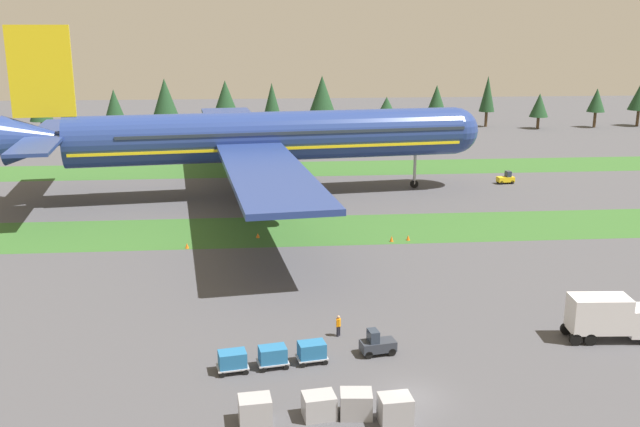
# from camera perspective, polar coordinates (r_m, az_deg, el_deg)

# --- Properties ---
(ground_plane) EXTENTS (400.00, 400.00, 0.00)m
(ground_plane) POSITION_cam_1_polar(r_m,az_deg,el_deg) (48.77, 7.33, -14.44)
(ground_plane) COLOR #47474C
(grass_strip_near) EXTENTS (320.00, 12.91, 0.01)m
(grass_strip_near) POSITION_cam_1_polar(r_m,az_deg,el_deg) (85.44, 1.77, -1.28)
(grass_strip_near) COLOR #336028
(grass_strip_near) RESTS_ON ground
(grass_strip_far) EXTENTS (320.00, 12.91, 0.01)m
(grass_strip_far) POSITION_cam_1_polar(r_m,az_deg,el_deg) (122.05, -0.27, 3.65)
(grass_strip_far) COLOR #336028
(grass_strip_far) RESTS_ON ground
(airliner) EXTENTS (66.90, 82.61, 23.94)m
(airliner) POSITION_cam_1_polar(r_m,az_deg,el_deg) (101.32, -5.19, 6.19)
(airliner) COLOR navy
(airliner) RESTS_ON ground
(baggage_tug) EXTENTS (2.79, 1.73, 1.97)m
(baggage_tug) POSITION_cam_1_polar(r_m,az_deg,el_deg) (53.79, 4.62, -10.45)
(baggage_tug) COLOR #2D333D
(baggage_tug) RESTS_ON ground
(cargo_dolly_lead) EXTENTS (2.43, 1.86, 1.55)m
(cargo_dolly_lead) POSITION_cam_1_polar(r_m,az_deg,el_deg) (52.41, -0.67, -10.98)
(cargo_dolly_lead) COLOR #A3A3A8
(cargo_dolly_lead) RESTS_ON ground
(cargo_dolly_second) EXTENTS (2.43, 1.86, 1.55)m
(cargo_dolly_second) POSITION_cam_1_polar(r_m,az_deg,el_deg) (51.84, -3.83, -11.32)
(cargo_dolly_second) COLOR #A3A3A8
(cargo_dolly_second) RESTS_ON ground
(cargo_dolly_third) EXTENTS (2.43, 1.86, 1.55)m
(cargo_dolly_third) POSITION_cam_1_polar(r_m,az_deg,el_deg) (51.44, -7.07, -11.63)
(cargo_dolly_third) COLOR #A3A3A8
(cargo_dolly_third) RESTS_ON ground
(catering_truck) EXTENTS (7.10, 2.77, 3.58)m
(catering_truck) POSITION_cam_1_polar(r_m,az_deg,el_deg) (59.90, 22.34, -7.67)
(catering_truck) COLOR silver
(catering_truck) RESTS_ON ground
(pushback_tractor) EXTENTS (2.74, 1.61, 1.97)m
(pushback_tractor) POSITION_cam_1_polar(r_m,az_deg,el_deg) (113.90, 14.76, 2.75)
(pushback_tractor) COLOR yellow
(pushback_tractor) RESTS_ON ground
(ground_crew_marshaller) EXTENTS (0.40, 0.44, 1.74)m
(ground_crew_marshaller) POSITION_cam_1_polar(r_m,az_deg,el_deg) (56.50, 1.50, -8.96)
(ground_crew_marshaller) COLOR black
(ground_crew_marshaller) RESTS_ON ground
(uld_container_0) EXTENTS (2.15, 1.80, 1.71)m
(uld_container_0) POSITION_cam_1_polar(r_m,az_deg,el_deg) (45.42, -5.26, -15.51)
(uld_container_0) COLOR #A3A3A8
(uld_container_0) RESTS_ON ground
(uld_container_1) EXTENTS (2.20, 1.86, 1.55)m
(uld_container_1) POSITION_cam_1_polar(r_m,az_deg,el_deg) (45.85, -0.08, -15.23)
(uld_container_1) COLOR #A3A3A8
(uld_container_1) RESTS_ON ground
(uld_container_2) EXTENTS (2.12, 1.76, 1.78)m
(uld_container_2) POSITION_cam_1_polar(r_m,az_deg,el_deg) (45.49, 6.08, -15.42)
(uld_container_2) COLOR #A3A3A8
(uld_container_2) RESTS_ON ground
(uld_container_3) EXTENTS (2.13, 1.77, 1.65)m
(uld_container_3) POSITION_cam_1_polar(r_m,az_deg,el_deg) (45.99, 2.93, -15.08)
(uld_container_3) COLOR #A3A3A8
(uld_container_3) RESTS_ON ground
(taxiway_marker_0) EXTENTS (0.44, 0.44, 0.67)m
(taxiway_marker_0) POSITION_cam_1_polar(r_m,az_deg,el_deg) (80.96, 5.79, -2.03)
(taxiway_marker_0) COLOR orange
(taxiway_marker_0) RESTS_ON ground
(taxiway_marker_1) EXTENTS (0.44, 0.44, 0.62)m
(taxiway_marker_1) POSITION_cam_1_polar(r_m,az_deg,el_deg) (81.65, 7.12, -1.94)
(taxiway_marker_1) COLOR orange
(taxiway_marker_1) RESTS_ON ground
(taxiway_marker_2) EXTENTS (0.44, 0.44, 0.55)m
(taxiway_marker_2) POSITION_cam_1_polar(r_m,az_deg,el_deg) (82.34, -5.03, -1.76)
(taxiway_marker_2) COLOR orange
(taxiway_marker_2) RESTS_ON ground
(taxiway_marker_3) EXTENTS (0.44, 0.44, 0.57)m
(taxiway_marker_3) POSITION_cam_1_polar(r_m,az_deg,el_deg) (79.52, -10.67, -2.57)
(taxiway_marker_3) COLOR orange
(taxiway_marker_3) RESTS_ON ground
(distant_tree_line) EXTENTS (172.10, 11.26, 12.50)m
(distant_tree_line) POSITION_cam_1_polar(r_m,az_deg,el_deg) (166.18, -3.44, 9.12)
(distant_tree_line) COLOR #4C3823
(distant_tree_line) RESTS_ON ground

